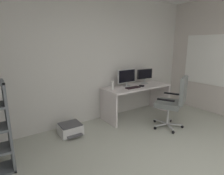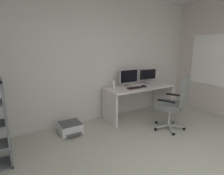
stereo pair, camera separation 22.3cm
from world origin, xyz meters
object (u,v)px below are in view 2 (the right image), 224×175
at_px(monitor_main, 129,77).
at_px(printer, 70,128).
at_px(monitor_secondary, 148,75).
at_px(desktop_speaker, 114,85).
at_px(desk, 139,94).
at_px(computer_mouse, 144,86).
at_px(office_chair, 175,101).
at_px(keyboard, 135,88).

xyz_separation_m(monitor_main, printer, (-1.45, -0.13, -0.84)).
xyz_separation_m(monitor_secondary, desktop_speaker, (-1.00, -0.05, -0.13)).
relative_size(desk, printer, 3.63).
bearing_deg(printer, computer_mouse, -2.95).
xyz_separation_m(desk, computer_mouse, (0.05, -0.11, 0.20)).
bearing_deg(office_chair, printer, 153.15).
distance_m(desk, keyboard, 0.31).
bearing_deg(desk, computer_mouse, -67.90).
relative_size(desk, keyboard, 4.79).
bearing_deg(monitor_secondary, keyboard, -158.67).
relative_size(monitor_secondary, printer, 0.97).
xyz_separation_m(keyboard, desktop_speaker, (-0.43, 0.17, 0.07)).
height_order(desk, monitor_main, monitor_main).
distance_m(keyboard, computer_mouse, 0.26).
relative_size(desk, monitor_secondary, 3.75).
bearing_deg(office_chair, desk, 98.31).
bearing_deg(office_chair, desktop_speaker, 128.06).
relative_size(desktop_speaker, office_chair, 0.16).
height_order(keyboard, computer_mouse, computer_mouse).
relative_size(keyboard, computer_mouse, 3.40).
bearing_deg(monitor_main, office_chair, -71.02).
distance_m(desk, monitor_secondary, 0.54).
height_order(monitor_main, office_chair, monitor_main).
height_order(monitor_main, keyboard, monitor_main).
relative_size(keyboard, printer, 0.76).
bearing_deg(keyboard, monitor_main, 92.08).
xyz_separation_m(monitor_main, monitor_secondary, (0.57, 0.00, -0.01)).
bearing_deg(monitor_main, printer, -174.75).
distance_m(desk, printer, 1.73).
height_order(monitor_secondary, computer_mouse, monitor_secondary).
bearing_deg(monitor_main, computer_mouse, -39.49).
bearing_deg(desktop_speaker, office_chair, -51.94).
height_order(desktop_speaker, office_chair, office_chair).
distance_m(computer_mouse, printer, 1.84).
bearing_deg(office_chair, computer_mouse, 96.33).
height_order(computer_mouse, printer, computer_mouse).
relative_size(monitor_secondary, office_chair, 0.41).
height_order(computer_mouse, desktop_speaker, desktop_speaker).
bearing_deg(monitor_secondary, desk, -162.52).
relative_size(monitor_secondary, desktop_speaker, 2.55).
height_order(computer_mouse, office_chair, office_chair).
relative_size(keyboard, office_chair, 0.32).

